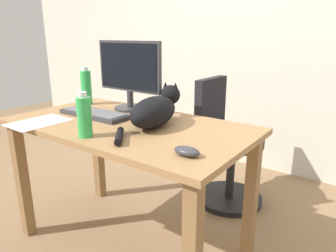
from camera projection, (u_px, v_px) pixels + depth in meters
ground_plane at (132, 244)px, 1.85m from camera, size 8.00×8.00×0.00m
back_wall at (248, 22)px, 2.68m from camera, size 6.00×0.04×2.60m
desk at (128, 144)px, 1.67m from camera, size 1.31×0.71×0.75m
office_chair at (225, 151)px, 2.25m from camera, size 0.48×0.48×0.90m
monitor at (129, 73)px, 1.87m from camera, size 0.48×0.20×0.41m
keyboard at (95, 114)px, 1.77m from camera, size 0.44×0.15×0.03m
cat at (155, 110)px, 1.58m from camera, size 0.25×0.60×0.20m
computer_mouse at (187, 151)px, 1.19m from camera, size 0.11×0.06×0.04m
paper_sheet at (39, 122)px, 1.65m from camera, size 0.22×0.30×0.00m
water_bottle at (86, 87)px, 2.04m from camera, size 0.07×0.07×0.25m
spray_bottle at (85, 116)px, 1.39m from camera, size 0.07×0.07×0.21m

